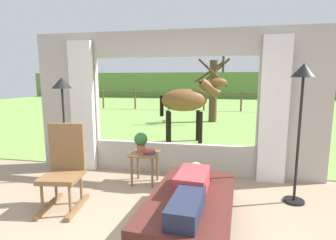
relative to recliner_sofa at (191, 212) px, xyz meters
name	(u,v)px	position (x,y,z in m)	size (l,w,h in m)	color
back_wall_with_window	(173,105)	(-0.53, 1.83, 1.03)	(5.20, 0.12, 2.55)	#ADA599
curtain_panel_left	(83,107)	(-2.22, 1.69, 0.98)	(0.44, 0.10, 2.40)	silver
curtain_panel_right	(274,111)	(1.16, 1.69, 0.98)	(0.44, 0.10, 2.40)	silver
outdoor_pasture_lawn	(205,109)	(-0.53, 12.73, -0.21)	(36.00, 21.68, 0.02)	#759E47
distant_hill_ridge	(211,85)	(-0.53, 22.57, 0.98)	(36.00, 2.00, 2.40)	#5E7F3C
recliner_sofa	(191,212)	(0.00, 0.00, 0.00)	(1.04, 1.77, 0.42)	black
reclining_person	(191,188)	(0.00, -0.05, 0.30)	(0.39, 1.44, 0.22)	#B23338
rocking_chair	(65,167)	(-1.73, 0.27, 0.33)	(0.55, 0.74, 1.12)	brown
side_table	(145,158)	(-0.89, 1.22, 0.21)	(0.44, 0.44, 0.52)	brown
potted_plant	(141,141)	(-0.97, 1.28, 0.48)	(0.22, 0.22, 0.32)	#9E6042
book_stack	(149,152)	(-0.80, 1.16, 0.34)	(0.19, 0.17, 0.07)	#23478C
floor_lamp_left	(63,98)	(-2.26, 1.12, 1.19)	(0.32, 0.32, 1.74)	black
floor_lamp_right	(302,92)	(1.35, 0.97, 1.33)	(0.32, 0.32, 1.91)	black
horse	(187,101)	(-0.55, 4.15, 0.94)	(1.81, 0.90, 1.73)	brown
pasture_tree	(213,88)	(0.05, 7.90, 1.15)	(1.45, 1.33, 2.87)	#4C3823
pasture_fence_line	(204,97)	(-0.53, 11.83, 0.53)	(16.10, 0.10, 1.10)	brown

